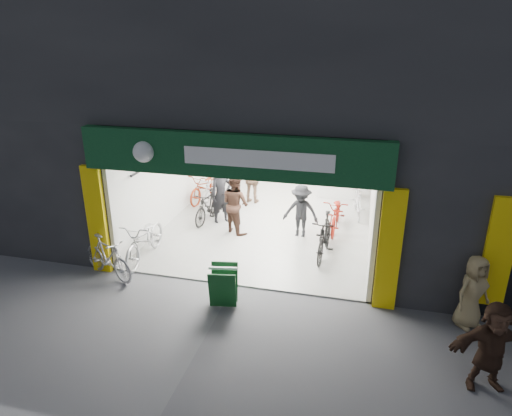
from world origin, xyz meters
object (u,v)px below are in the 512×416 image
at_px(bike_right_front, 325,236).
at_px(sandwich_board, 223,285).
at_px(parked_bike, 108,257).
at_px(pedestrian_near, 473,292).
at_px(bike_left_front, 145,239).

relative_size(bike_right_front, sandwich_board, 2.14).
bearing_deg(bike_right_front, parked_bike, -150.95).
distance_m(bike_right_front, pedestrian_near, 3.78).
bearing_deg(parked_bike, bike_right_front, -40.77).
relative_size(bike_right_front, pedestrian_near, 1.24).
height_order(bike_left_front, pedestrian_near, pedestrian_near).
distance_m(bike_left_front, bike_right_front, 4.48).
relative_size(bike_left_front, sandwich_board, 2.40).
bearing_deg(pedestrian_near, sandwich_board, 150.15).
xyz_separation_m(bike_right_front, sandwich_board, (-1.78, -2.74, -0.08)).
height_order(parked_bike, sandwich_board, parked_bike).
xyz_separation_m(bike_right_front, pedestrian_near, (3.03, -2.25, 0.19)).
relative_size(parked_bike, pedestrian_near, 1.13).
distance_m(bike_left_front, parked_bike, 1.10).
bearing_deg(sandwich_board, bike_left_front, 138.77).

